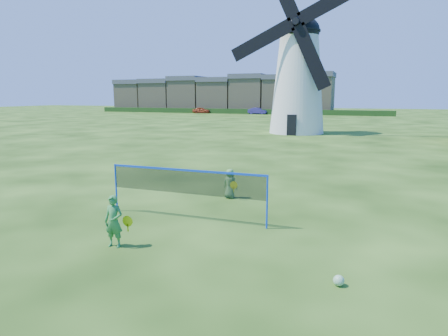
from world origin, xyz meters
TOP-DOWN VIEW (x-y plane):
  - ground at (0.00, 0.00)m, footprint 220.00×220.00m
  - windmill at (-2.35, 28.51)m, footprint 12.36×5.32m
  - badminton_net at (-0.72, -0.32)m, footprint 5.05×0.05m
  - player_girl at (-1.44, -2.93)m, footprint 0.67×0.37m
  - player_boy at (-0.29, 2.49)m, footprint 0.65×0.44m
  - play_ball at (3.95, -3.14)m, footprint 0.22×0.22m
  - terraced_houses at (-26.75, 72.00)m, footprint 49.73×8.40m
  - hedge at (-22.00, 66.00)m, footprint 62.00×0.80m
  - car_left at (-28.51, 65.29)m, footprint 3.87×2.16m
  - car_right at (-16.44, 65.78)m, footprint 3.99×1.79m

SIDE VIEW (x-z plane):
  - ground at x=0.00m, z-range 0.00..0.00m
  - play_ball at x=3.95m, z-range 0.00..0.22m
  - hedge at x=-22.00m, z-range 0.00..1.00m
  - player_boy at x=-0.29m, z-range 0.00..1.08m
  - car_left at x=-28.51m, z-range 0.00..1.25m
  - car_right at x=-16.44m, z-range 0.00..1.27m
  - player_girl at x=-1.44m, z-range 0.00..1.31m
  - badminton_net at x=-0.72m, z-range 0.36..1.91m
  - terraced_houses at x=-26.75m, z-range -0.21..8.06m
  - windmill at x=-2.35m, z-range -2.63..13.82m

